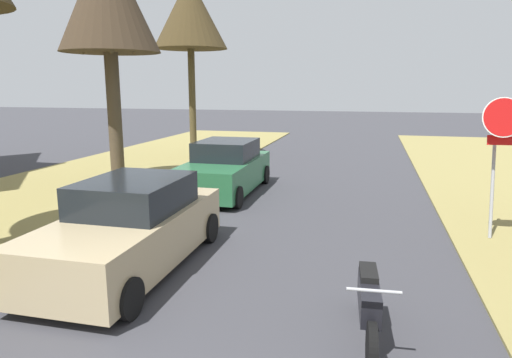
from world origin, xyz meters
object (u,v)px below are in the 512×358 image
stop_sign_far (500,138)px  parked_motorcycle (368,303)px  parked_sedan_tan (131,228)px  parked_sedan_green (225,169)px  street_tree_left_far (190,14)px

stop_sign_far → parked_motorcycle: 5.44m
parked_sedan_tan → parked_motorcycle: (4.09, -1.40, -0.24)m
stop_sign_far → parked_sedan_green: (-6.76, 2.82, -1.43)m
stop_sign_far → parked_sedan_tan: stop_sign_far is taller
stop_sign_far → parked_sedan_green: 7.46m
street_tree_left_far → parked_sedan_green: size_ratio=1.75×
parked_sedan_tan → parked_sedan_green: bearing=92.0°
parked_motorcycle → stop_sign_far: bearing=61.7°
stop_sign_far → parked_sedan_tan: (-6.55, -3.16, -1.43)m
street_tree_left_far → parked_sedan_green: bearing=-60.4°
stop_sign_far → parked_motorcycle: size_ratio=1.43×
parked_sedan_tan → parked_sedan_green: (-0.21, 5.98, 0.00)m
street_tree_left_far → parked_sedan_green: (3.50, -6.16, -5.48)m
parked_sedan_green → parked_sedan_tan: bearing=-88.0°
parked_sedan_green → stop_sign_far: bearing=-22.6°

